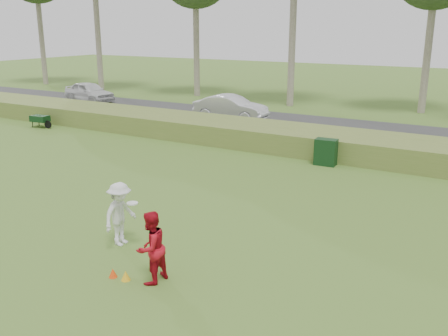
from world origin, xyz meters
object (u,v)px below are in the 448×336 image
Objects in this scene: player_red at (151,248)px; cone_orange at (113,273)px; player_white at (120,214)px; utility_cabinet at (326,152)px; car_left at (89,92)px; car_mid at (231,108)px; cone_yellow at (126,276)px.

player_red is 1.12m from cone_orange.
utility_cabinet is at bearing -12.15° from player_white.
car_mid is (11.70, -0.97, 0.00)m from car_left.
car_mid reaches higher than utility_cabinet.
player_white reaches higher than cone_orange.
player_red is 0.37× the size of car_mid.
player_white is 1.56× the size of utility_cabinet.
player_red is at bearing -158.32° from car_mid.
player_white is 16.53m from car_mid.
player_red is 18.24m from car_mid.
car_mid reaches higher than cone_orange.
player_white is 1.01× the size of player_red.
car_mid is at bearing 138.19° from utility_cabinet.
utility_cabinet is 0.24× the size of car_mid.
car_mid is at bearing 111.50° from cone_orange.
player_white reaches higher than car_left.
car_left is (-18.68, 17.83, 0.64)m from cone_yellow.
player_white is 9.63m from utility_cabinet.
cone_orange is 0.33m from cone_yellow.
car_left is (-19.30, 7.06, 0.24)m from utility_cabinet.
player_white is 7.26× the size of cone_yellow.
player_red is 0.39× the size of car_left.
player_white reaches higher than cone_yellow.
car_left is 0.97× the size of car_mid.
player_red is 0.88m from cone_yellow.
utility_cabinet is at bearing -131.28° from car_mid.
car_mid reaches higher than cone_yellow.
player_red reaches higher than utility_cabinet.
cone_orange is at bearing -145.71° from player_white.
car_mid is (-7.60, 6.09, 0.24)m from utility_cabinet.
car_left reaches higher than cone_orange.
cone_yellow is 18.26m from car_mid.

